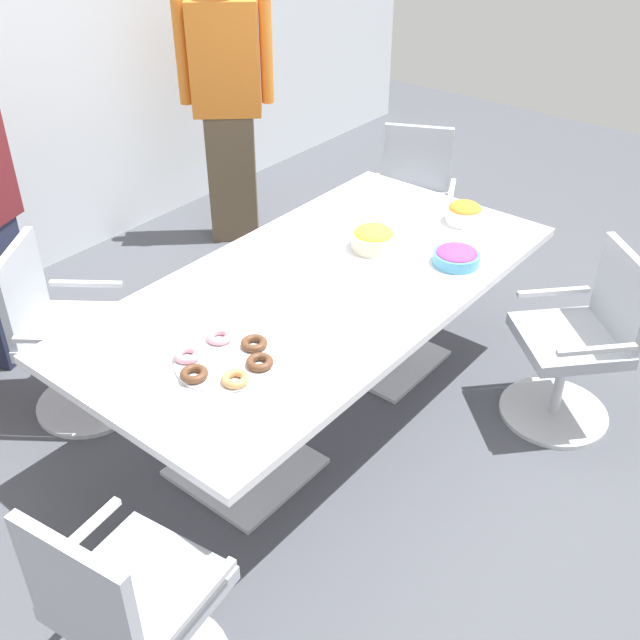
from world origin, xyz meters
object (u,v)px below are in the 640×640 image
object	(u,v)px
conference_table	(320,307)
snack_bowl_candy_mix	(457,256)
donut_platter	(225,360)
office_chair_1	(578,348)
office_chair_0	(131,615)
snack_bowl_chips_orange	(464,213)
person_standing_2	(227,99)
office_chair_3	(66,340)
office_chair_2	(411,210)
snack_bowl_chips_yellow	(373,238)

from	to	relation	value
conference_table	snack_bowl_candy_mix	distance (m)	0.70
donut_platter	conference_table	bearing A→B (deg)	7.23
office_chair_1	donut_platter	size ratio (longest dim) A/B	2.29
snack_bowl_candy_mix	office_chair_0	bearing A→B (deg)	-177.90
snack_bowl_chips_orange	donut_platter	distance (m)	1.67
person_standing_2	office_chair_3	bearing A→B (deg)	68.34
office_chair_1	person_standing_2	size ratio (longest dim) A/B	0.48
donut_platter	snack_bowl_chips_orange	bearing A→B (deg)	-3.50
office_chair_0	office_chair_2	world-z (taller)	same
office_chair_3	person_standing_2	size ratio (longest dim) A/B	0.48
office_chair_2	snack_bowl_chips_orange	distance (m)	0.97
conference_table	office_chair_1	bearing A→B (deg)	-52.39
office_chair_1	snack_bowl_candy_mix	xyz separation A→B (m)	(-0.20, 0.60, 0.38)
office_chair_1	donut_platter	world-z (taller)	office_chair_1
office_chair_0	snack_bowl_candy_mix	distance (m)	2.13
office_chair_3	snack_bowl_chips_yellow	xyz separation A→B (m)	(1.18, -0.98, 0.40)
snack_bowl_chips_yellow	office_chair_3	bearing A→B (deg)	140.24
office_chair_2	donut_platter	world-z (taller)	office_chair_2
conference_table	snack_bowl_chips_yellow	size ratio (longest dim) A/B	11.03
office_chair_2	donut_platter	xyz separation A→B (m)	(-2.24, -0.57, 0.36)
conference_table	office_chair_1	world-z (taller)	office_chair_1
office_chair_2	snack_bowl_chips_orange	world-z (taller)	office_chair_2
office_chair_2	office_chair_3	world-z (taller)	same
snack_bowl_candy_mix	snack_bowl_chips_orange	size ratio (longest dim) A/B	1.16
conference_table	office_chair_3	size ratio (longest dim) A/B	2.64
office_chair_1	office_chair_3	world-z (taller)	same
person_standing_2	snack_bowl_chips_orange	world-z (taller)	person_standing_2
conference_table	donut_platter	bearing A→B (deg)	-172.77
snack_bowl_candy_mix	office_chair_3	bearing A→B (deg)	133.48
office_chair_1	donut_platter	xyz separation A→B (m)	(-1.46, 0.89, 0.36)
snack_bowl_candy_mix	snack_bowl_chips_orange	world-z (taller)	snack_bowl_chips_orange
donut_platter	office_chair_1	bearing A→B (deg)	-31.46
conference_table	person_standing_2	bearing A→B (deg)	56.49
conference_table	office_chair_2	bearing A→B (deg)	17.39
office_chair_2	snack_bowl_candy_mix	xyz separation A→B (m)	(-0.98, -0.87, 0.38)
conference_table	office_chair_1	size ratio (longest dim) A/B	2.64
person_standing_2	donut_platter	world-z (taller)	person_standing_2
conference_table	office_chair_3	distance (m)	1.26
conference_table	office_chair_2	size ratio (longest dim) A/B	2.64
office_chair_0	donut_platter	size ratio (longest dim) A/B	2.29
office_chair_2	snack_bowl_chips_yellow	distance (m)	1.27
office_chair_2	office_chair_3	bearing A→B (deg)	51.02
snack_bowl_chips_yellow	person_standing_2	bearing A→B (deg)	67.73
snack_bowl_chips_yellow	snack_bowl_chips_orange	bearing A→B (deg)	-20.41
conference_table	office_chair_2	distance (m)	1.62
office_chair_1	office_chair_3	distance (m)	2.48
snack_bowl_chips_orange	donut_platter	size ratio (longest dim) A/B	0.49
office_chair_3	donut_platter	bearing A→B (deg)	55.77
office_chair_0	snack_bowl_chips_yellow	distance (m)	2.06
office_chair_3	person_standing_2	distance (m)	2.07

